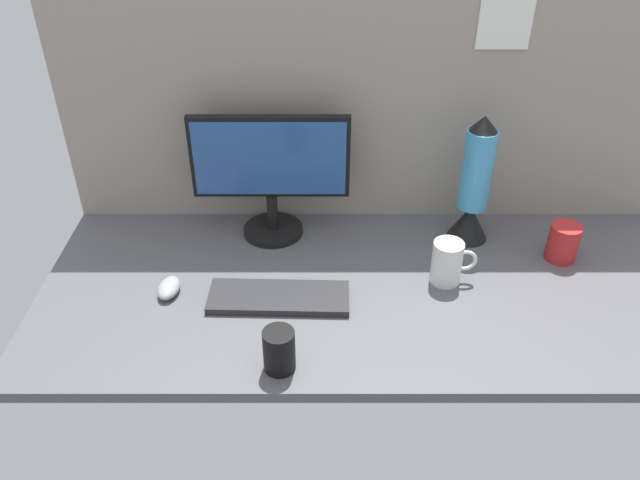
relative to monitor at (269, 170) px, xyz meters
The scene contains 9 objects.
ground_plane 44.31cm from the monitor, 41.35° to the right, with size 180.00×80.00×3.00cm, color #515156.
cubicle_wall_back 35.03cm from the monitor, 23.41° to the left, with size 180.00×5.50×74.48cm.
monitor is the anchor object (origin of this frame).
keyboard 38.81cm from the monitor, 84.05° to the right, with size 37.00×13.00×2.00cm, color #262628.
mouse 44.15cm from the monitor, 131.18° to the right, with size 5.60×9.60×3.40cm, color #99999E.
mug_black_travel 59.40cm from the monitor, 85.03° to the right, with size 7.45×7.45×10.87cm.
mug_red_plastic 86.07cm from the monitor, ahead, with size 8.67×8.67×11.02cm.
mug_ceramic_white 56.56cm from the monitor, 26.59° to the right, with size 12.28×8.24×12.44cm.
lava_lamp 59.03cm from the monitor, ahead, with size 11.99×11.99×39.25cm.
Camera 1 is at (-14.26, -135.82, 107.51)cm, focal length 35.37 mm.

